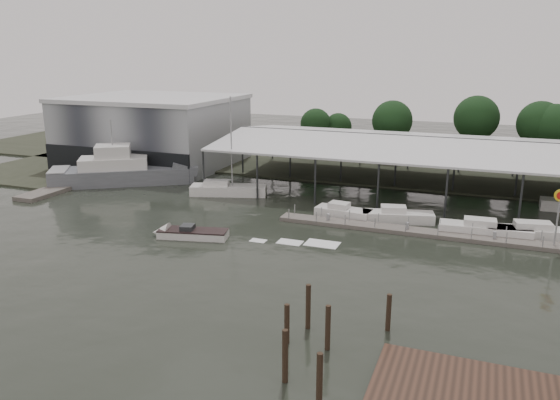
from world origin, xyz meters
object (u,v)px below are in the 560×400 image
(shell_fuel_sign, at_px, (559,207))
(grey_trawler, at_px, (124,172))
(white_sailboat, at_px, (227,190))
(speedboat_underway, at_px, (187,233))

(shell_fuel_sign, distance_m, grey_trawler, 52.13)
(grey_trawler, relative_size, white_sailboat, 1.54)
(shell_fuel_sign, xyz_separation_m, white_sailboat, (-35.88, 6.73, -3.28))
(grey_trawler, distance_m, white_sailboat, 15.71)
(shell_fuel_sign, bearing_deg, speedboat_underway, -164.47)
(speedboat_underway, bearing_deg, white_sailboat, -90.32)
(white_sailboat, height_order, speedboat_underway, white_sailboat)
(grey_trawler, bearing_deg, speedboat_underway, -73.56)
(shell_fuel_sign, distance_m, speedboat_underway, 33.79)
(speedboat_underway, bearing_deg, shell_fuel_sign, -177.34)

